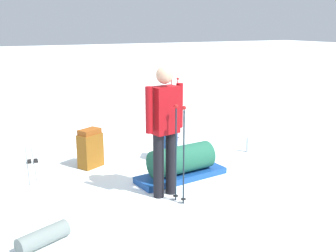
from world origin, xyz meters
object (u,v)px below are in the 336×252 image
(ski_poles_planted_near, at_px, (175,105))
(ski_poles_planted_far, at_px, (180,149))
(backpack_large_dark, at_px, (170,143))
(backpack_bright, at_px, (90,149))
(gear_sled, at_px, (181,164))
(thermos_bottle, at_px, (248,145))
(sleeping_mat_rolled, at_px, (43,237))
(skier_standing, at_px, (165,125))
(ski_pair_near, at_px, (33,162))

(ski_poles_planted_near, xyz_separation_m, ski_poles_planted_far, (-2.53, 1.28, 0.01))
(backpack_large_dark, bearing_deg, backpack_bright, 77.38)
(gear_sled, xyz_separation_m, thermos_bottle, (0.56, -1.66, -0.09))
(gear_sled, relative_size, sleeping_mat_rolled, 2.57)
(ski_poles_planted_near, relative_size, gear_sled, 0.87)
(gear_sled, bearing_deg, sleeping_mat_rolled, 114.32)
(backpack_large_dark, xyz_separation_m, ski_poles_planted_near, (1.03, -0.64, 0.39))
(backpack_large_dark, xyz_separation_m, ski_poles_planted_far, (-1.50, 0.64, 0.40))
(backpack_large_dark, height_order, gear_sled, backpack_large_dark)
(thermos_bottle, bearing_deg, backpack_large_dark, 80.73)
(backpack_large_dark, distance_m, backpack_bright, 1.29)
(ski_poles_planted_near, xyz_separation_m, gear_sled, (-1.82, 0.86, -0.46))
(backpack_large_dark, relative_size, gear_sled, 0.43)
(skier_standing, distance_m, thermos_bottle, 2.50)
(gear_sled, bearing_deg, ski_pair_near, 47.51)
(skier_standing, height_order, ski_poles_planted_far, skier_standing)
(ski_pair_near, xyz_separation_m, gear_sled, (-1.68, -1.84, 0.21))
(backpack_large_dark, distance_m, ski_poles_planted_near, 1.28)
(gear_sled, xyz_separation_m, sleeping_mat_rolled, (-0.97, 2.15, -0.13))
(backpack_bright, relative_size, gear_sled, 0.44)
(ski_pair_near, relative_size, gear_sled, 1.39)
(skier_standing, distance_m, backpack_large_dark, 1.55)
(skier_standing, xyz_separation_m, backpack_large_dark, (1.22, -0.70, -0.66))
(skier_standing, distance_m, ski_poles_planted_far, 0.38)
(ski_poles_planted_far, bearing_deg, gear_sled, -30.66)
(backpack_large_dark, height_order, backpack_bright, backpack_bright)
(ski_pair_near, distance_m, thermos_bottle, 3.67)
(backpack_large_dark, relative_size, thermos_bottle, 2.34)
(backpack_large_dark, height_order, ski_poles_planted_near, ski_poles_planted_near)
(ski_pair_near, bearing_deg, backpack_bright, -127.35)
(sleeping_mat_rolled, bearing_deg, ski_poles_planted_far, -81.22)
(skier_standing, height_order, gear_sled, skier_standing)
(ski_poles_planted_near, distance_m, sleeping_mat_rolled, 4.15)
(ski_poles_planted_near, relative_size, sleeping_mat_rolled, 2.24)
(ski_pair_near, height_order, ski_poles_planted_near, ski_poles_planted_near)
(ski_poles_planted_near, relative_size, thermos_bottle, 4.74)
(gear_sled, bearing_deg, backpack_large_dark, -15.42)
(backpack_bright, relative_size, thermos_bottle, 2.38)
(ski_pair_near, bearing_deg, ski_poles_planted_far, -149.27)
(skier_standing, xyz_separation_m, sleeping_mat_rolled, (-0.55, 1.67, -0.86))
(ski_pair_near, bearing_deg, ski_poles_planted_near, -86.98)
(ski_poles_planted_far, height_order, sleeping_mat_rolled, ski_poles_planted_far)
(ski_poles_planted_near, bearing_deg, backpack_large_dark, 148.12)
(sleeping_mat_rolled, bearing_deg, ski_poles_planted_near, -47.13)
(ski_poles_planted_near, bearing_deg, ski_pair_near, 93.02)
(backpack_bright, height_order, gear_sled, backpack_bright)
(ski_poles_planted_near, height_order, sleeping_mat_rolled, ski_poles_planted_near)
(backpack_large_dark, relative_size, ski_poles_planted_far, 0.48)
(ski_pair_near, height_order, gear_sled, gear_sled)
(ski_poles_planted_far, xyz_separation_m, sleeping_mat_rolled, (-0.27, 1.73, -0.61))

